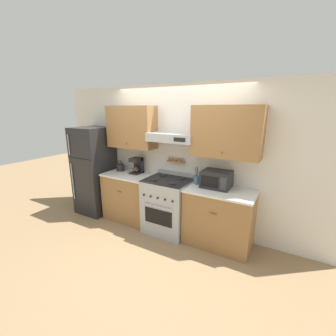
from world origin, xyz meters
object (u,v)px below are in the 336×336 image
object	(u,v)px
stove_range	(168,205)
coffee_maker	(137,165)
microwave	(217,179)
tea_kettle	(121,167)
utensil_crock	(197,179)
refrigerator	(95,170)

from	to	relation	value
stove_range	coffee_maker	world-z (taller)	coffee_maker
coffee_maker	microwave	distance (m)	1.59
coffee_maker	tea_kettle	bearing A→B (deg)	-175.58
utensil_crock	microwave	bearing A→B (deg)	3.04
stove_range	refrigerator	size ratio (longest dim) A/B	0.58
refrigerator	utensil_crock	bearing A→B (deg)	4.38
stove_range	tea_kettle	size ratio (longest dim) A/B	4.94
microwave	utensil_crock	bearing A→B (deg)	-176.96
stove_range	coffee_maker	xyz separation A→B (m)	(-0.78, 0.17, 0.59)
stove_range	microwave	xyz separation A→B (m)	(0.81, 0.16, 0.57)
tea_kettle	refrigerator	bearing A→B (deg)	-163.26
microwave	utensil_crock	world-z (taller)	utensil_crock
refrigerator	microwave	size ratio (longest dim) A/B	3.95
stove_range	microwave	bearing A→B (deg)	11.27
tea_kettle	utensil_crock	bearing A→B (deg)	0.00
refrigerator	coffee_maker	xyz separation A→B (m)	(0.96, 0.20, 0.19)
stove_range	utensil_crock	distance (m)	0.71
tea_kettle	utensil_crock	xyz separation A→B (m)	(1.65, 0.00, -0.01)
utensil_crock	stove_range	bearing A→B (deg)	-163.12
coffee_maker	utensil_crock	world-z (taller)	coffee_maker
coffee_maker	microwave	size ratio (longest dim) A/B	0.68
microwave	stove_range	bearing A→B (deg)	-168.73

